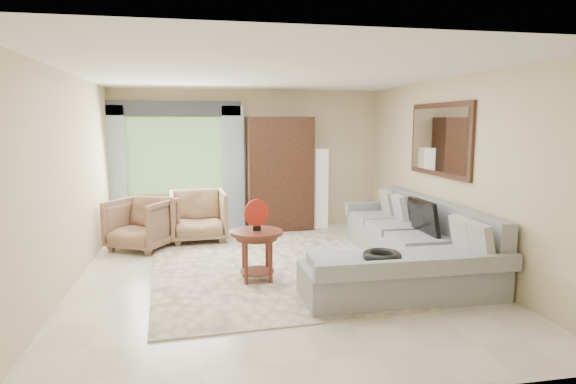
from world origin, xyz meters
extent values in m
plane|color=silver|center=(0.00, 0.00, 0.00)|extent=(6.00, 6.00, 0.00)
cube|color=beige|center=(-0.08, 0.34, 0.01)|extent=(3.24, 4.18, 0.02)
cube|color=#9B9FA3|center=(2.00, 0.50, 0.20)|extent=(0.90, 2.40, 0.40)
cube|color=#9B9FA3|center=(1.30, -1.10, 0.20)|extent=(2.30, 0.80, 0.40)
cube|color=#9B9FA3|center=(2.35, 0.10, 0.65)|extent=(0.20, 3.20, 0.50)
cube|color=#9B9FA3|center=(2.00, 1.78, 0.51)|extent=(0.90, 0.16, 0.22)
cube|color=#9B9FA3|center=(1.30, -1.55, 0.49)|extent=(2.30, 0.10, 0.18)
cube|color=black|center=(2.05, -0.08, 0.72)|extent=(0.14, 0.74, 0.48)
torus|color=black|center=(1.00, -1.22, 0.55)|extent=(0.43, 0.43, 0.09)
cylinder|color=#4E2014|center=(-0.26, -0.21, 0.63)|extent=(0.65, 0.65, 0.04)
cylinder|color=#4E2014|center=(-0.26, -0.21, 0.29)|extent=(0.43, 0.43, 0.59)
cylinder|color=#A11E10|center=(-0.26, -0.21, 0.88)|extent=(0.32, 0.15, 0.34)
imported|color=#876349|center=(-1.85, 1.71, 0.41)|extent=(1.20, 1.21, 0.81)
imported|color=#8C714C|center=(-0.97, 2.09, 0.43)|extent=(0.97, 0.99, 0.86)
imported|color=#999999|center=(-2.39, 2.84, 0.27)|extent=(0.61, 0.58, 0.54)
cube|color=black|center=(0.55, 2.72, 1.05)|extent=(1.20, 0.55, 2.10)
cube|color=silver|center=(1.35, 2.78, 0.75)|extent=(0.24, 0.24, 1.50)
cube|color=#669E59|center=(-1.35, 2.97, 1.40)|extent=(1.80, 0.04, 1.40)
cube|color=#9EB7CC|center=(-2.40, 2.88, 1.15)|extent=(0.40, 0.08, 2.30)
cube|color=#9EB7CC|center=(-0.30, 2.88, 1.15)|extent=(0.40, 0.08, 2.30)
cube|color=#1E232D|center=(-1.35, 2.90, 2.25)|extent=(2.40, 0.12, 0.26)
cube|color=black|center=(2.47, 0.35, 1.75)|extent=(0.04, 1.70, 1.05)
cube|color=white|center=(2.45, 0.35, 1.75)|extent=(0.02, 1.54, 0.90)
camera|label=1|loc=(-0.98, -6.05, 1.98)|focal=30.00mm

